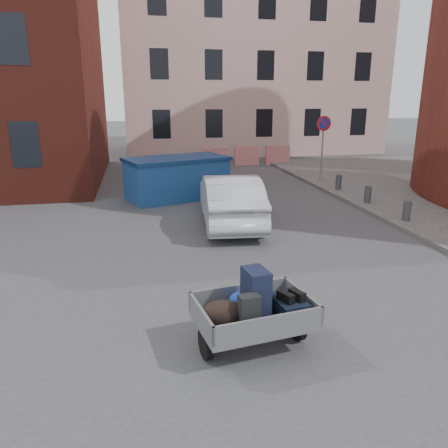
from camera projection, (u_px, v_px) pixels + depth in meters
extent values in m
plane|color=#38383A|center=(222.00, 292.00, 8.18)|extent=(120.00, 120.00, 0.00)
cube|color=#CFA79F|center=(249.00, 40.00, 28.02)|extent=(16.00, 8.00, 14.00)
cylinder|color=gray|center=(322.00, 150.00, 17.83)|extent=(0.07, 0.07, 2.60)
cylinder|color=red|center=(324.00, 123.00, 17.52)|extent=(0.60, 0.03, 0.60)
cylinder|color=navy|center=(324.00, 123.00, 17.50)|extent=(0.44, 0.03, 0.44)
cylinder|color=#3A3A3D|center=(407.00, 211.00, 12.38)|extent=(0.22, 0.22, 0.55)
cylinder|color=#3A3A3D|center=(368.00, 194.00, 14.45)|extent=(0.22, 0.22, 0.55)
cylinder|color=#3A3A3D|center=(339.00, 182.00, 16.52)|extent=(0.22, 0.22, 0.55)
cube|color=red|center=(215.00, 157.00, 22.62)|extent=(1.30, 0.18, 1.00)
cube|color=red|center=(247.00, 156.00, 22.93)|extent=(1.30, 0.18, 1.00)
cube|color=red|center=(277.00, 155.00, 23.25)|extent=(1.30, 0.18, 1.00)
cylinder|color=black|center=(206.00, 344.00, 6.06)|extent=(0.17, 0.45, 0.44)
cylinder|color=black|center=(297.00, 326.00, 6.54)|extent=(0.17, 0.45, 0.44)
cube|color=slate|center=(253.00, 320.00, 6.24)|extent=(1.75, 1.34, 0.08)
cube|color=slate|center=(201.00, 317.00, 5.93)|extent=(0.21, 1.09, 0.28)
cube|color=slate|center=(302.00, 300.00, 6.44)|extent=(0.21, 1.09, 0.28)
cube|color=slate|center=(240.00, 293.00, 6.66)|extent=(1.59, 0.29, 0.28)
cube|color=slate|center=(270.00, 326.00, 5.71)|extent=(1.59, 0.29, 0.28)
cube|color=slate|center=(231.00, 297.00, 7.06)|extent=(0.19, 0.70, 0.06)
cube|color=#151B32|center=(256.00, 293.00, 6.19)|extent=(0.37, 0.49, 0.70)
cube|color=black|center=(288.00, 307.00, 6.26)|extent=(0.49, 0.66, 0.25)
ellipsoid|color=black|center=(222.00, 313.00, 5.96)|extent=(0.65, 0.45, 0.36)
cube|color=black|center=(249.00, 312.00, 5.87)|extent=(0.30, 0.22, 0.48)
ellipsoid|color=#1738B1|center=(241.00, 300.00, 6.49)|extent=(0.40, 0.35, 0.24)
cube|color=black|center=(286.00, 297.00, 6.14)|extent=(0.21, 0.29, 0.13)
cube|color=black|center=(297.00, 295.00, 6.20)|extent=(0.21, 0.29, 0.13)
cube|color=navy|center=(177.00, 180.00, 15.48)|extent=(3.76, 2.70, 1.36)
cube|color=navy|center=(176.00, 159.00, 15.28)|extent=(3.90, 2.85, 0.11)
imported|color=#A7A9AE|center=(230.00, 199.00, 12.37)|extent=(1.90, 4.45, 1.43)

